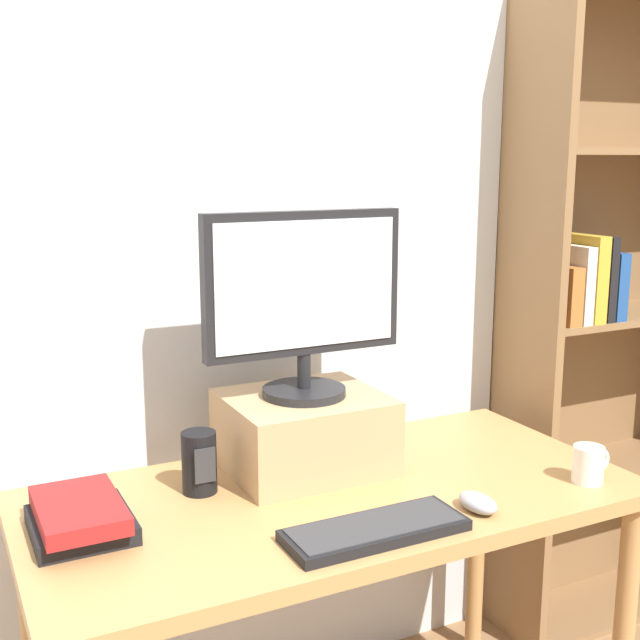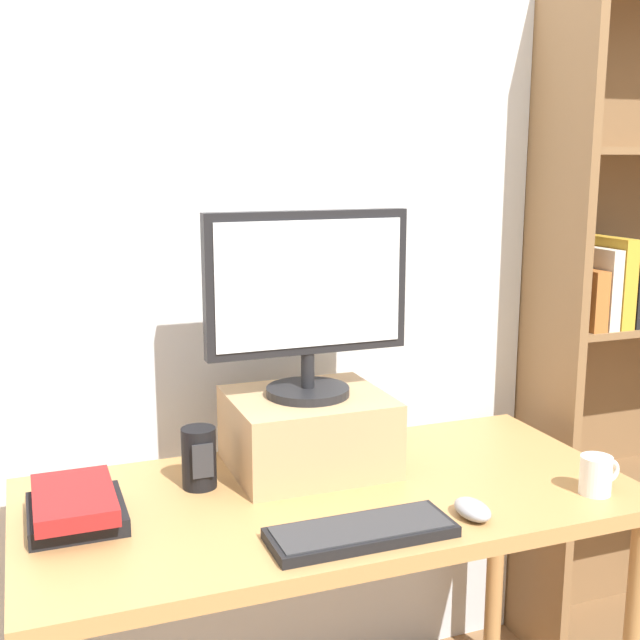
{
  "view_description": "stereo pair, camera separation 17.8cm",
  "coord_description": "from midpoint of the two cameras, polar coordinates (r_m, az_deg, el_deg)",
  "views": [
    {
      "loc": [
        -0.78,
        -1.5,
        1.48
      ],
      "look_at": [
        -0.0,
        0.06,
        1.13
      ],
      "focal_mm": 45.0,
      "sensor_mm": 36.0,
      "label": 1
    },
    {
      "loc": [
        -0.62,
        -1.57,
        1.48
      ],
      "look_at": [
        -0.0,
        0.06,
        1.13
      ],
      "focal_mm": 45.0,
      "sensor_mm": 36.0,
      "label": 2
    }
  ],
  "objects": [
    {
      "name": "back_wall",
      "position": [
        2.12,
        -1.31,
        6.47
      ],
      "size": [
        7.0,
        0.08,
        2.6
      ],
      "color": "silver",
      "rests_on": "ground_plane"
    },
    {
      "name": "desk",
      "position": [
        1.87,
        3.61,
        -14.49
      ],
      "size": [
        1.37,
        0.66,
        0.75
      ],
      "color": "#B7844C",
      "rests_on": "ground_plane"
    },
    {
      "name": "bookshelf_unit",
      "position": [
        2.63,
        23.46,
        0.11
      ],
      "size": [
        0.73,
        0.28,
        1.99
      ],
      "color": "olive",
      "rests_on": "ground_plane"
    },
    {
      "name": "riser_box",
      "position": [
        1.94,
        1.67,
        -7.98
      ],
      "size": [
        0.37,
        0.32,
        0.18
      ],
      "color": "tan",
      "rests_on": "desk"
    },
    {
      "name": "computer_monitor",
      "position": [
        1.85,
        1.75,
        1.68
      ],
      "size": [
        0.49,
        0.2,
        0.44
      ],
      "color": "black",
      "rests_on": "riser_box"
    },
    {
      "name": "keyboard",
      "position": [
        1.63,
        6.17,
        -14.83
      ],
      "size": [
        0.37,
        0.14,
        0.02
      ],
      "color": "black",
      "rests_on": "desk"
    },
    {
      "name": "computer_mouse",
      "position": [
        1.75,
        13.74,
        -13.01
      ],
      "size": [
        0.06,
        0.1,
        0.04
      ],
      "color": "#99999E",
      "rests_on": "desk"
    },
    {
      "name": "book_stack",
      "position": [
        1.72,
        -14.16,
        -12.83
      ],
      "size": [
        0.19,
        0.25,
        0.07
      ],
      "color": "black",
      "rests_on": "desk"
    },
    {
      "name": "coffee_mug",
      "position": [
        1.94,
        21.64,
        -10.24
      ],
      "size": [
        0.1,
        0.07,
        0.09
      ],
      "color": "white",
      "rests_on": "desk"
    },
    {
      "name": "desk_speaker",
      "position": [
        1.84,
        -5.85,
        -9.77
      ],
      "size": [
        0.08,
        0.08,
        0.14
      ],
      "color": "black",
      "rests_on": "desk"
    }
  ]
}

